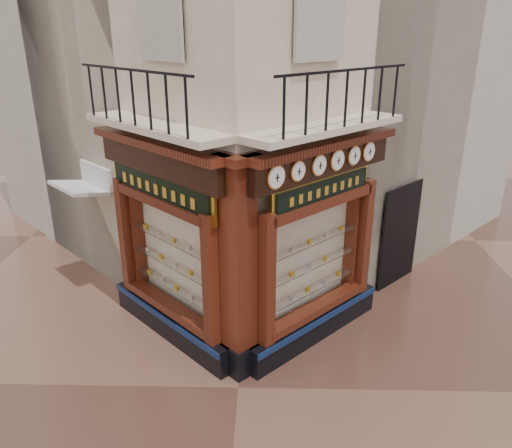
{
  "coord_description": "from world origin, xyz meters",
  "views": [
    {
      "loc": [
        0.47,
        -6.93,
        5.77
      ],
      "look_at": [
        0.26,
        2.0,
        2.24
      ],
      "focal_mm": 35.0,
      "sensor_mm": 36.0,
      "label": 1
    }
  ],
  "objects_px": {
    "clock_a": "(276,177)",
    "clock_e": "(354,156)",
    "clock_c": "(319,165)",
    "corner_pilaster": "(239,273)",
    "clock_b": "(298,171)",
    "clock_f": "(368,152)",
    "signboard_right": "(323,190)",
    "clock_d": "(337,160)",
    "signboard_left": "(159,189)",
    "awning": "(92,286)"
  },
  "relations": [
    {
      "from": "corner_pilaster",
      "to": "awning",
      "type": "height_order",
      "value": "corner_pilaster"
    },
    {
      "from": "clock_d",
      "to": "signboard_left",
      "type": "relative_size",
      "value": 0.17
    },
    {
      "from": "clock_a",
      "to": "signboard_right",
      "type": "height_order",
      "value": "clock_a"
    },
    {
      "from": "corner_pilaster",
      "to": "clock_b",
      "type": "height_order",
      "value": "corner_pilaster"
    },
    {
      "from": "clock_f",
      "to": "signboard_right",
      "type": "relative_size",
      "value": 0.2
    },
    {
      "from": "clock_a",
      "to": "clock_f",
      "type": "xyz_separation_m",
      "value": [
        1.75,
        1.75,
        0.0
      ]
    },
    {
      "from": "clock_a",
      "to": "signboard_right",
      "type": "distance_m",
      "value": 1.43
    },
    {
      "from": "clock_c",
      "to": "clock_e",
      "type": "xyz_separation_m",
      "value": [
        0.69,
        0.69,
        0.0
      ]
    },
    {
      "from": "clock_c",
      "to": "clock_d",
      "type": "xyz_separation_m",
      "value": [
        0.35,
        0.35,
        0.0
      ]
    },
    {
      "from": "awning",
      "to": "signboard_right",
      "type": "bearing_deg",
      "value": -156.11
    },
    {
      "from": "signboard_left",
      "to": "signboard_right",
      "type": "height_order",
      "value": "signboard_left"
    },
    {
      "from": "corner_pilaster",
      "to": "clock_e",
      "type": "xyz_separation_m",
      "value": [
        2.02,
        1.42,
        1.67
      ]
    },
    {
      "from": "corner_pilaster",
      "to": "clock_c",
      "type": "height_order",
      "value": "corner_pilaster"
    },
    {
      "from": "clock_c",
      "to": "signboard_right",
      "type": "distance_m",
      "value": 0.61
    },
    {
      "from": "clock_c",
      "to": "clock_d",
      "type": "relative_size",
      "value": 0.97
    },
    {
      "from": "clock_b",
      "to": "clock_d",
      "type": "xyz_separation_m",
      "value": [
        0.72,
        0.72,
        0.0
      ]
    },
    {
      "from": "clock_f",
      "to": "awning",
      "type": "relative_size",
      "value": 0.27
    },
    {
      "from": "clock_d",
      "to": "clock_f",
      "type": "height_order",
      "value": "clock_d"
    },
    {
      "from": "clock_c",
      "to": "signboard_left",
      "type": "relative_size",
      "value": 0.16
    },
    {
      "from": "clock_b",
      "to": "clock_f",
      "type": "height_order",
      "value": "clock_f"
    },
    {
      "from": "signboard_right",
      "to": "clock_a",
      "type": "bearing_deg",
      "value": -175.26
    },
    {
      "from": "clock_d",
      "to": "signboard_right",
      "type": "xyz_separation_m",
      "value": [
        -0.22,
        -0.06,
        -0.52
      ]
    },
    {
      "from": "clock_a",
      "to": "awning",
      "type": "bearing_deg",
      "value": 100.03
    },
    {
      "from": "clock_f",
      "to": "signboard_right",
      "type": "height_order",
      "value": "clock_f"
    },
    {
      "from": "clock_a",
      "to": "clock_e",
      "type": "xyz_separation_m",
      "value": [
        1.42,
        1.42,
        0.0
      ]
    },
    {
      "from": "signboard_right",
      "to": "clock_f",
      "type": "bearing_deg",
      "value": -5.53
    },
    {
      "from": "clock_b",
      "to": "signboard_right",
      "type": "distance_m",
      "value": 0.98
    },
    {
      "from": "corner_pilaster",
      "to": "clock_b",
      "type": "relative_size",
      "value": 11.61
    },
    {
      "from": "clock_d",
      "to": "awning",
      "type": "relative_size",
      "value": 0.28
    },
    {
      "from": "corner_pilaster",
      "to": "awning",
      "type": "relative_size",
      "value": 2.94
    },
    {
      "from": "signboard_right",
      "to": "clock_b",
      "type": "bearing_deg",
      "value": -172.39
    },
    {
      "from": "clock_a",
      "to": "signboard_left",
      "type": "bearing_deg",
      "value": 108.64
    },
    {
      "from": "clock_d",
      "to": "clock_e",
      "type": "distance_m",
      "value": 0.49
    },
    {
      "from": "corner_pilaster",
      "to": "clock_a",
      "type": "height_order",
      "value": "corner_pilaster"
    },
    {
      "from": "signboard_left",
      "to": "signboard_right",
      "type": "distance_m",
      "value": 2.92
    },
    {
      "from": "awning",
      "to": "corner_pilaster",
      "type": "bearing_deg",
      "value": -174.01
    },
    {
      "from": "awning",
      "to": "signboard_left",
      "type": "xyz_separation_m",
      "value": [
        2.26,
        -2.0,
        3.1
      ]
    },
    {
      "from": "clock_e",
      "to": "clock_c",
      "type": "bearing_deg",
      "value": 180.0
    },
    {
      "from": "corner_pilaster",
      "to": "clock_b",
      "type": "bearing_deg",
      "value": -24.84
    },
    {
      "from": "clock_c",
      "to": "clock_a",
      "type": "bearing_deg",
      "value": 180.0
    },
    {
      "from": "signboard_left",
      "to": "awning",
      "type": "bearing_deg",
      "value": 3.49
    },
    {
      "from": "clock_c",
      "to": "clock_f",
      "type": "height_order",
      "value": "same"
    },
    {
      "from": "awning",
      "to": "clock_e",
      "type": "bearing_deg",
      "value": -150.52
    },
    {
      "from": "clock_b",
      "to": "clock_f",
      "type": "xyz_separation_m",
      "value": [
        1.39,
        1.39,
        0.0
      ]
    },
    {
      "from": "corner_pilaster",
      "to": "clock_a",
      "type": "relative_size",
      "value": 10.19
    },
    {
      "from": "clock_e",
      "to": "clock_f",
      "type": "relative_size",
      "value": 0.98
    },
    {
      "from": "clock_f",
      "to": "awning",
      "type": "distance_m",
      "value": 7.18
    },
    {
      "from": "clock_b",
      "to": "awning",
      "type": "relative_size",
      "value": 0.25
    },
    {
      "from": "clock_f",
      "to": "clock_c",
      "type": "bearing_deg",
      "value": 180.0
    },
    {
      "from": "clock_e",
      "to": "clock_a",
      "type": "bearing_deg",
      "value": 180.0
    }
  ]
}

